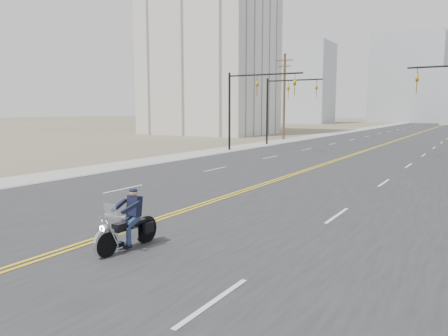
% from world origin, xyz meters
% --- Properties ---
extents(road, '(20.00, 200.00, 0.01)m').
position_xyz_m(road, '(0.00, 70.00, 0.01)').
color(road, '#303033').
rests_on(road, ground).
extents(sidewalk_left, '(3.00, 200.00, 0.01)m').
position_xyz_m(sidewalk_left, '(-11.50, 70.00, 0.01)').
color(sidewalk_left, '#A5A5A0').
rests_on(sidewalk_left, ground).
extents(traffic_mast_left, '(7.10, 0.26, 7.00)m').
position_xyz_m(traffic_mast_left, '(-8.98, 32.00, 4.94)').
color(traffic_mast_left, black).
rests_on(traffic_mast_left, ground).
extents(traffic_mast_far, '(6.10, 0.26, 7.00)m').
position_xyz_m(traffic_mast_far, '(-9.31, 40.00, 4.87)').
color(traffic_mast_far, black).
rests_on(traffic_mast_far, ground).
extents(utility_pole_left, '(2.20, 0.30, 10.50)m').
position_xyz_m(utility_pole_left, '(-12.50, 48.00, 5.48)').
color(utility_pole_left, brown).
rests_on(utility_pole_left, ground).
extents(apartment_block, '(18.00, 14.00, 30.00)m').
position_xyz_m(apartment_block, '(-28.00, 55.00, 15.00)').
color(apartment_block, silver).
rests_on(apartment_block, ground).
extents(haze_bldg_a, '(14.00, 12.00, 22.00)m').
position_xyz_m(haze_bldg_a, '(-35.00, 115.00, 11.00)').
color(haze_bldg_a, '#B7BCC6').
rests_on(haze_bldg_a, ground).
extents(haze_bldg_d, '(20.00, 15.00, 26.00)m').
position_xyz_m(haze_bldg_d, '(-12.00, 140.00, 13.00)').
color(haze_bldg_d, '#ADB2B7').
rests_on(haze_bldg_d, ground).
extents(haze_bldg_f, '(12.00, 12.00, 16.00)m').
position_xyz_m(haze_bldg_f, '(-50.00, 130.00, 8.00)').
color(haze_bldg_f, '#ADB2B7').
rests_on(haze_bldg_f, ground).
extents(motorcyclist, '(0.93, 2.07, 1.60)m').
position_xyz_m(motorcyclist, '(1.33, 5.55, 0.80)').
color(motorcyclist, black).
rests_on(motorcyclist, ground).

